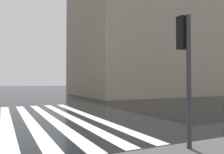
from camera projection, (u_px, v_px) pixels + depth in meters
The scene contains 4 objects.
ground_plane at pixel (41, 137), 7.44m from camera, with size 220.00×220.00×0.00m, color black.
zebra_crossing at pixel (29, 119), 11.05m from camera, with size 13.00×6.50×0.01m.
haussmann_block_corner at pixel (156, 13), 34.20m from camera, with size 14.90×23.37×25.01m.
traffic_signal_post at pixel (185, 52), 5.85m from camera, with size 0.44×0.30×3.36m.
Camera 1 is at (-7.75, 1.17, 1.81)m, focal length 36.54 mm.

